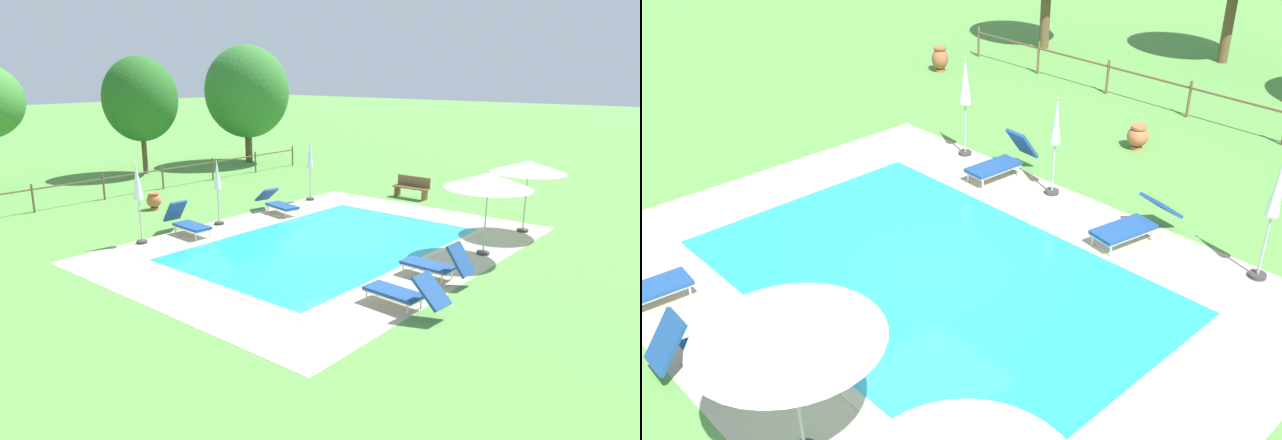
% 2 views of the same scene
% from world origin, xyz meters
% --- Properties ---
extents(ground_plane, '(160.00, 160.00, 0.00)m').
position_xyz_m(ground_plane, '(0.00, 0.00, 0.00)').
color(ground_plane, '#599342').
extents(pool_deck_paving, '(12.28, 9.24, 0.01)m').
position_xyz_m(pool_deck_paving, '(0.00, 0.00, 0.00)').
color(pool_deck_paving, '#BCAD8E').
rests_on(pool_deck_paving, ground).
extents(swimming_pool_water, '(8.59, 5.55, 0.01)m').
position_xyz_m(swimming_pool_water, '(0.00, 0.00, 0.01)').
color(swimming_pool_water, '#23A8C1').
rests_on(swimming_pool_water, ground).
extents(pool_coping_rim, '(9.07, 6.03, 0.01)m').
position_xyz_m(pool_coping_rim, '(0.00, 0.00, 0.01)').
color(pool_coping_rim, beige).
rests_on(pool_coping_rim, ground).
extents(sun_lounger_north_near_steps, '(0.72, 1.87, 1.00)m').
position_xyz_m(sun_lounger_north_near_steps, '(-2.00, 4.05, 0.40)').
color(sun_lounger_north_near_steps, navy).
rests_on(sun_lounger_north_near_steps, ground).
extents(sun_lounger_north_mid, '(0.66, 1.84, 1.02)m').
position_xyz_m(sun_lounger_north_mid, '(-0.57, -3.94, 0.40)').
color(sun_lounger_north_mid, navy).
rests_on(sun_lounger_north_mid, ground).
extents(sun_lounger_north_far, '(0.98, 2.08, 0.83)m').
position_xyz_m(sun_lounger_north_far, '(1.83, 3.81, 0.37)').
color(sun_lounger_north_far, navy).
rests_on(sun_lounger_north_far, ground).
extents(patio_umbrella_open_foreground, '(2.39, 2.39, 2.37)m').
position_xyz_m(patio_umbrella_open_foreground, '(2.05, -3.98, 2.10)').
color(patio_umbrella_open_foreground, '#383838').
rests_on(patio_umbrella_open_foreground, ground).
extents(patio_umbrella_closed_row_west, '(0.32, 0.32, 2.53)m').
position_xyz_m(patio_umbrella_closed_row_west, '(4.20, 4.30, 1.66)').
color(patio_umbrella_closed_row_west, '#383838').
rests_on(patio_umbrella_closed_row_west, ground).
extents(patio_umbrella_closed_row_mid_west, '(0.32, 0.32, 2.26)m').
position_xyz_m(patio_umbrella_closed_row_mid_west, '(-0.59, 4.20, 1.46)').
color(patio_umbrella_closed_row_mid_west, '#383838').
rests_on(patio_umbrella_closed_row_mid_west, ground).
extents(patio_umbrella_closed_row_centre, '(0.32, 0.32, 2.49)m').
position_xyz_m(patio_umbrella_closed_row_centre, '(-3.49, 4.30, 1.71)').
color(patio_umbrella_closed_row_centre, '#383838').
rests_on(patio_umbrella_closed_row_centre, ground).
extents(terracotta_urn_near_fence, '(0.55, 0.55, 0.81)m').
position_xyz_m(terracotta_urn_near_fence, '(-9.02, 8.48, 0.44)').
color(terracotta_urn_near_fence, '#A85B38').
rests_on(terracotta_urn_near_fence, ground).
extents(terracotta_urn_by_tree, '(0.54, 0.54, 0.63)m').
position_xyz_m(terracotta_urn_by_tree, '(-0.73, 7.70, 0.34)').
color(terracotta_urn_by_tree, '#B7663D').
rests_on(terracotta_urn_by_tree, ground).
extents(perimeter_fence, '(19.50, 0.08, 1.05)m').
position_xyz_m(perimeter_fence, '(0.35, 10.63, 0.68)').
color(perimeter_fence, brown).
rests_on(perimeter_fence, ground).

